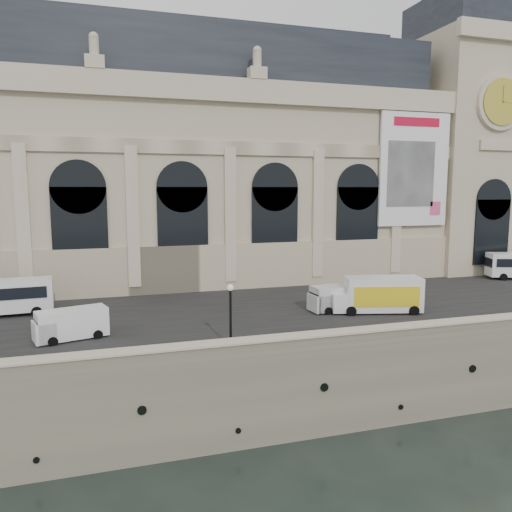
{
  "coord_description": "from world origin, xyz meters",
  "views": [
    {
      "loc": [
        -11.73,
        -29.3,
        16.88
      ],
      "look_at": [
        3.91,
        22.0,
        9.56
      ],
      "focal_mm": 35.0,
      "sensor_mm": 36.0,
      "label": 1
    }
  ],
  "objects_px": {
    "van_b": "(68,325)",
    "van_c": "(336,298)",
    "box_truck": "(378,295)",
    "lamp_right": "(231,317)"
  },
  "relations": [
    {
      "from": "van_c",
      "to": "box_truck",
      "type": "distance_m",
      "value": 3.65
    },
    {
      "from": "van_c",
      "to": "box_truck",
      "type": "height_order",
      "value": "box_truck"
    },
    {
      "from": "van_b",
      "to": "van_c",
      "type": "relative_size",
      "value": 1.0
    },
    {
      "from": "box_truck",
      "to": "van_b",
      "type": "bearing_deg",
      "value": -178.51
    },
    {
      "from": "box_truck",
      "to": "van_c",
      "type": "bearing_deg",
      "value": 156.5
    },
    {
      "from": "lamp_right",
      "to": "box_truck",
      "type": "bearing_deg",
      "value": 21.69
    },
    {
      "from": "box_truck",
      "to": "lamp_right",
      "type": "xyz_separation_m",
      "value": [
        -14.78,
        -5.88,
        0.64
      ]
    },
    {
      "from": "box_truck",
      "to": "lamp_right",
      "type": "height_order",
      "value": "lamp_right"
    },
    {
      "from": "van_c",
      "to": "van_b",
      "type": "bearing_deg",
      "value": -174.57
    },
    {
      "from": "van_b",
      "to": "van_c",
      "type": "xyz_separation_m",
      "value": [
        22.21,
        2.11,
        0.05
      ]
    }
  ]
}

